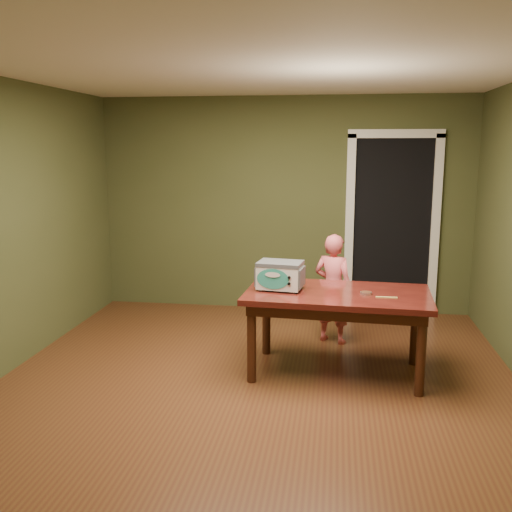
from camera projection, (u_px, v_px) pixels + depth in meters
The scene contains 8 objects.
floor at pixel (255, 390), 4.77m from camera, with size 5.00×5.00×0.00m, color #563218.
room_shell at pixel (254, 185), 4.44m from camera, with size 4.52×5.02×2.61m.
doorway at pixel (390, 224), 7.09m from camera, with size 1.10×0.66×2.25m.
dining_table at pixel (337, 303), 5.02m from camera, with size 1.65×1.00×0.75m.
toy_oven at pixel (280, 274), 5.06m from camera, with size 0.44×0.33×0.25m.
baking_pan at pixel (366, 293), 4.92m from camera, with size 0.10×0.10×0.02m.
spatula at pixel (387, 297), 4.80m from camera, with size 0.18×0.03×0.01m, color #D2B75B.
child at pixel (333, 289), 5.85m from camera, with size 0.41×0.27×1.14m, color #EE626A.
Camera 1 is at (0.64, -4.42, 2.01)m, focal length 40.00 mm.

